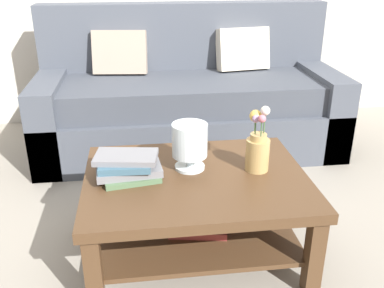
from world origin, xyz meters
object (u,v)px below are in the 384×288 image
object	(u,v)px
couch	(188,101)
coffee_table	(196,197)
glass_hurricane_vase	(190,142)
book_stack_main	(128,166)
flower_pitcher	(258,148)

from	to	relation	value
couch	coffee_table	distance (m)	1.36
glass_hurricane_vase	book_stack_main	bearing A→B (deg)	-169.41
couch	flower_pitcher	world-z (taller)	couch
coffee_table	flower_pitcher	xyz separation A→B (m)	(0.30, 0.03, 0.23)
couch	coffee_table	size ratio (longest dim) A/B	2.11
coffee_table	flower_pitcher	world-z (taller)	flower_pitcher
book_stack_main	flower_pitcher	size ratio (longest dim) A/B	0.99
coffee_table	flower_pitcher	distance (m)	0.38
couch	book_stack_main	distance (m)	1.41
glass_hurricane_vase	flower_pitcher	xyz separation A→B (m)	(0.32, -0.05, -0.02)
glass_hurricane_vase	flower_pitcher	distance (m)	0.33
book_stack_main	coffee_table	bearing A→B (deg)	-5.43
book_stack_main	glass_hurricane_vase	world-z (taller)	glass_hurricane_vase
book_stack_main	couch	bearing A→B (deg)	71.36
glass_hurricane_vase	flower_pitcher	world-z (taller)	flower_pitcher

